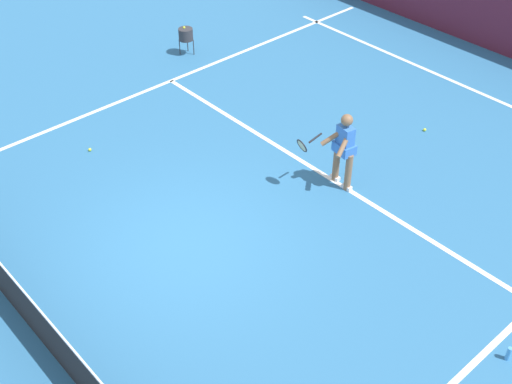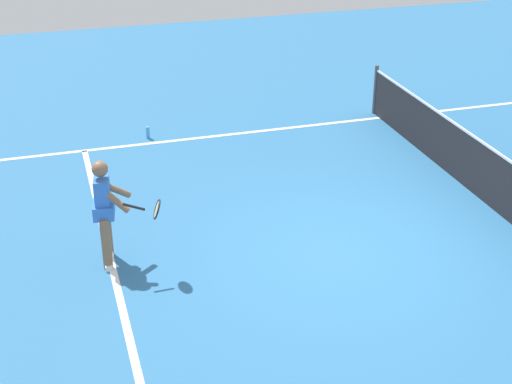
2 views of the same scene
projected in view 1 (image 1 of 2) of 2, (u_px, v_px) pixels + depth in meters
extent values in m
plane|color=teal|center=(183.00, 244.00, 11.45)|extent=(27.90, 27.90, 0.00)
cube|color=white|center=(462.00, 85.00, 15.76)|extent=(10.54, 0.10, 0.01)
cube|color=white|center=(315.00, 169.00, 13.14)|extent=(9.54, 0.10, 0.01)
cube|color=white|center=(49.00, 130.00, 14.23)|extent=(0.10, 19.46, 0.01)
cube|color=#232326|center=(26.00, 309.00, 9.69)|extent=(10.06, 0.02, 0.92)
cube|color=white|center=(19.00, 286.00, 9.39)|extent=(10.06, 0.02, 0.04)
cylinder|color=#8C6647|center=(348.00, 172.00, 12.40)|extent=(0.13, 0.13, 0.78)
cylinder|color=#8C6647|center=(336.00, 163.00, 12.64)|extent=(0.13, 0.13, 0.78)
cube|color=white|center=(347.00, 187.00, 12.62)|extent=(0.20, 0.10, 0.08)
cube|color=white|center=(335.00, 178.00, 12.85)|extent=(0.20, 0.10, 0.08)
cube|color=#3875D6|center=(345.00, 139.00, 12.11)|extent=(0.35, 0.25, 0.52)
cube|color=#3875D6|center=(344.00, 148.00, 12.24)|extent=(0.44, 0.34, 0.20)
sphere|color=#8C6647|center=(347.00, 120.00, 11.87)|extent=(0.22, 0.22, 0.22)
cylinder|color=#8C6647|center=(344.00, 144.00, 11.94)|extent=(0.22, 0.48, 0.37)
cylinder|color=#8C6647|center=(334.00, 137.00, 12.14)|extent=(0.34, 0.45, 0.37)
cylinder|color=black|center=(315.00, 138.00, 12.17)|extent=(0.08, 0.30, 0.14)
torus|color=black|center=(302.00, 146.00, 12.08)|extent=(0.30, 0.16, 0.28)
cylinder|color=beige|center=(302.00, 146.00, 12.08)|extent=(0.25, 0.13, 0.23)
sphere|color=#D1E533|center=(425.00, 130.00, 14.19)|extent=(0.07, 0.07, 0.07)
sphere|color=#D1E533|center=(90.00, 150.00, 13.61)|extent=(0.07, 0.07, 0.07)
cylinder|color=#333338|center=(186.00, 34.00, 16.66)|extent=(0.36, 0.36, 0.30)
cylinder|color=#333338|center=(180.00, 47.00, 16.89)|extent=(0.02, 0.02, 0.40)
cylinder|color=#333338|center=(194.00, 47.00, 16.87)|extent=(0.02, 0.02, 0.40)
cylinder|color=#333338|center=(188.00, 44.00, 17.02)|extent=(0.02, 0.02, 0.40)
sphere|color=#D1E533|center=(184.00, 28.00, 16.59)|extent=(0.07, 0.07, 0.07)
cylinder|color=#4C9EE5|center=(509.00, 354.00, 9.47)|extent=(0.07, 0.07, 0.24)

